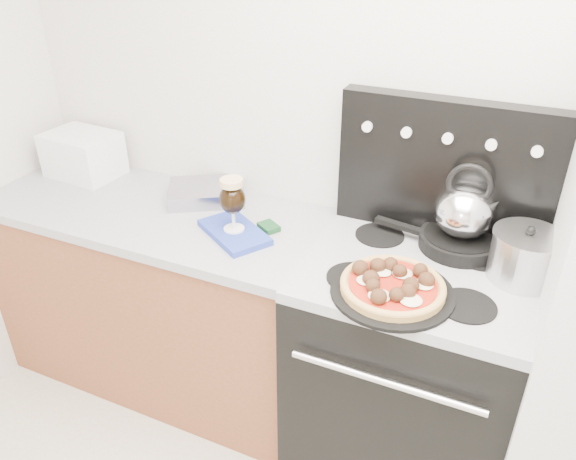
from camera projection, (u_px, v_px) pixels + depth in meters
The scene contains 15 objects.
room_shell at pixel (291, 350), 1.05m from camera, with size 3.52×3.01×2.52m.
base_cabinet at pixel (166, 299), 2.54m from camera, with size 1.45×0.60×0.86m, color brown.
countertop at pixel (154, 211), 2.32m from camera, with size 1.48×0.63×0.04m, color #A7A7AE.
stove_body at pixel (404, 373), 2.12m from camera, with size 0.76×0.65×0.88m, color black.
cooktop at pixel (418, 273), 1.89m from camera, with size 0.76×0.65×0.04m, color #ADADB2.
backguard at pixel (445, 169), 1.98m from camera, with size 0.76×0.08×0.50m, color black.
toaster_oven at pixel (83, 154), 2.54m from camera, with size 0.31×0.23×0.20m, color white.
foil_sheet at pixel (207, 192), 2.36m from camera, with size 0.31×0.23×0.06m, color #B5B4C7.
oven_mitt at pixel (234, 232), 2.10m from camera, with size 0.29×0.17×0.02m, color #283DAC.
beer_glass at pixel (233, 204), 2.05m from camera, with size 0.10×0.10×0.21m, color black, non-canonical shape.
pizza_pan at pixel (392, 292), 1.76m from camera, with size 0.39×0.39×0.01m, color black.
pizza at pixel (393, 284), 1.74m from camera, with size 0.33×0.33×0.05m, color gold, non-canonical shape.
skillet at pixel (459, 242), 1.98m from camera, with size 0.28×0.28×0.05m, color black.
tea_kettle at pixel (465, 207), 1.91m from camera, with size 0.21×0.21×0.23m, color silver, non-canonical shape.
stock_pot at pixel (524, 258), 1.79m from camera, with size 0.21×0.21×0.16m, color silver.
Camera 1 is at (0.32, -0.44, 1.97)m, focal length 35.00 mm.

